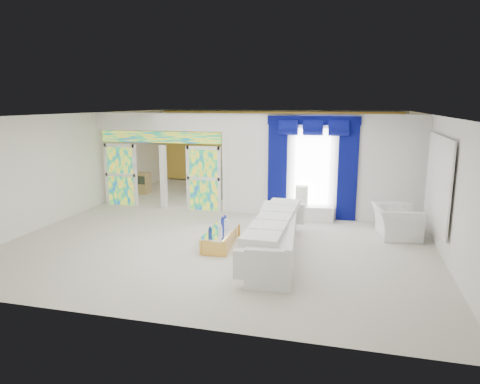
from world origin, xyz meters
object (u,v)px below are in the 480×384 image
(coffee_table, at_px, (221,238))
(armchair, at_px, (396,222))
(white_sofa, at_px, (275,238))
(console_table, at_px, (312,213))
(grand_piano, at_px, (225,176))

(coffee_table, relative_size, armchair, 1.35)
(armchair, bearing_deg, white_sofa, 117.86)
(console_table, height_order, armchair, armchair)
(console_table, bearing_deg, white_sofa, -99.57)
(coffee_table, relative_size, grand_piano, 0.79)
(grand_piano, bearing_deg, armchair, -47.69)
(white_sofa, height_order, coffee_table, white_sofa)
(white_sofa, relative_size, coffee_table, 2.47)
(console_table, relative_size, grand_piano, 0.59)
(console_table, bearing_deg, armchair, -26.28)
(white_sofa, xyz_separation_m, armchair, (2.71, 2.00, 0.01))
(armchair, bearing_deg, coffee_table, 104.15)
(armchair, bearing_deg, grand_piano, 42.42)
(grand_piano, bearing_deg, white_sofa, -73.69)
(coffee_table, bearing_deg, armchair, 22.74)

